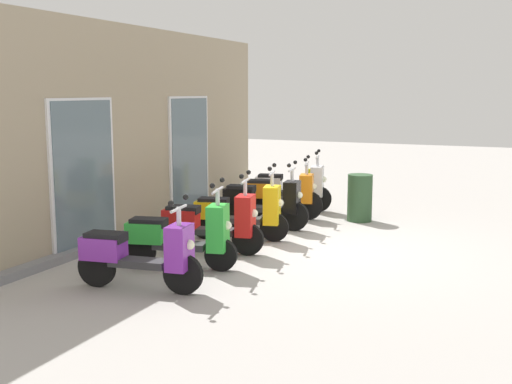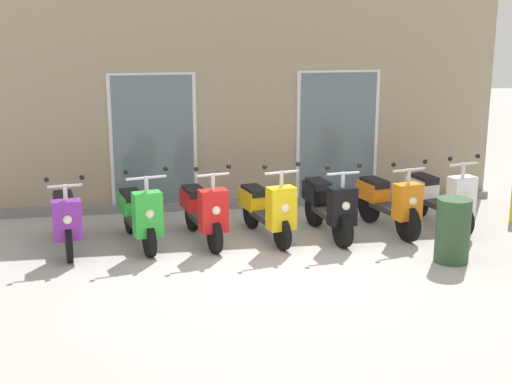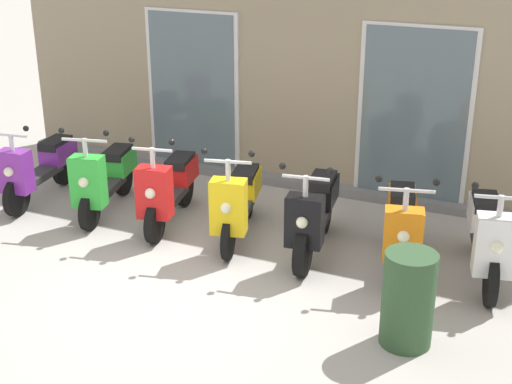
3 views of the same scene
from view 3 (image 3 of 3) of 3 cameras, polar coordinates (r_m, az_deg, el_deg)
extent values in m
plane|color=#A8A39E|center=(7.42, -5.77, -7.33)|extent=(40.00, 40.00, 0.00)
cube|color=gray|center=(9.62, 3.68, 10.58)|extent=(8.67, 0.30, 3.47)
cube|color=slate|center=(9.86, 2.93, 0.74)|extent=(8.67, 0.20, 0.12)
cube|color=silver|center=(10.25, -5.04, 7.88)|extent=(1.44, 0.04, 2.30)
cube|color=slate|center=(10.23, -5.10, 7.86)|extent=(1.32, 0.02, 2.22)
cube|color=silver|center=(9.17, 12.44, 5.80)|extent=(1.44, 0.04, 2.30)
cube|color=slate|center=(9.15, 12.41, 5.77)|extent=(1.32, 0.02, 2.22)
cylinder|color=black|center=(9.36, -18.52, -0.39)|extent=(0.15, 0.50, 0.49)
cylinder|color=black|center=(10.25, -15.06, 1.92)|extent=(0.15, 0.50, 0.49)
cube|color=#2D2D30|center=(9.76, -16.78, 1.37)|extent=(0.36, 0.74, 0.09)
cube|color=purple|center=(9.27, -18.62, 1.57)|extent=(0.41, 0.29, 0.53)
sphere|color=#F2EFCC|center=(9.16, -19.09, 1.53)|extent=(0.12, 0.12, 0.12)
cube|color=purple|center=(10.09, -15.48, 3.09)|extent=(0.37, 0.56, 0.28)
cube|color=black|center=(10.01, -15.68, 3.78)|extent=(0.33, 0.51, 0.11)
cylinder|color=silver|center=(9.16, -18.90, 3.72)|extent=(0.06, 0.06, 0.24)
cylinder|color=silver|center=(9.13, -18.97, 4.31)|extent=(0.45, 0.10, 0.04)
sphere|color=black|center=(8.98, -17.86, 4.83)|extent=(0.07, 0.07, 0.07)
cylinder|color=black|center=(8.74, -13.12, -1.54)|extent=(0.21, 0.45, 0.44)
cylinder|color=black|center=(9.72, -10.52, 1.08)|extent=(0.21, 0.45, 0.44)
cube|color=#2D2D30|center=(9.19, -11.80, 0.42)|extent=(0.42, 0.75, 0.09)
cube|color=green|center=(8.64, -13.22, 0.81)|extent=(0.43, 0.32, 0.62)
sphere|color=#F2EFCC|center=(8.51, -13.59, 0.76)|extent=(0.12, 0.12, 0.12)
cube|color=green|center=(9.54, -10.83, 2.39)|extent=(0.42, 0.58, 0.28)
cube|color=black|center=(9.46, -10.98, 3.11)|extent=(0.37, 0.53, 0.11)
cylinder|color=silver|center=(8.50, -13.46, 3.39)|extent=(0.06, 0.06, 0.24)
cylinder|color=silver|center=(8.47, -13.52, 4.03)|extent=(0.54, 0.17, 0.04)
sphere|color=black|center=(8.34, -11.86, 4.61)|extent=(0.07, 0.07, 0.07)
sphere|color=black|center=(8.56, -15.25, 4.74)|extent=(0.07, 0.07, 0.07)
cylinder|color=black|center=(8.26, -8.06, -2.44)|extent=(0.20, 0.48, 0.47)
cylinder|color=black|center=(9.24, -5.71, 0.35)|extent=(0.20, 0.48, 0.47)
cube|color=#2D2D30|center=(8.71, -6.85, -0.36)|extent=(0.40, 0.74, 0.09)
cube|color=red|center=(8.16, -8.10, -0.04)|extent=(0.42, 0.31, 0.59)
sphere|color=#F2EFCC|center=(8.03, -8.43, -0.11)|extent=(0.12, 0.12, 0.12)
cube|color=red|center=(9.06, -5.96, 1.73)|extent=(0.40, 0.57, 0.28)
cube|color=black|center=(8.98, -6.07, 2.48)|extent=(0.36, 0.52, 0.11)
cylinder|color=silver|center=(8.02, -8.25, 2.64)|extent=(0.06, 0.06, 0.25)
cylinder|color=silver|center=(7.98, -8.29, 3.36)|extent=(0.46, 0.13, 0.04)
sphere|color=black|center=(7.88, -6.74, 3.95)|extent=(0.07, 0.07, 0.07)
sphere|color=black|center=(8.03, -9.88, 4.13)|extent=(0.07, 0.07, 0.07)
cylinder|color=black|center=(7.81, -2.23, -3.75)|extent=(0.19, 0.47, 0.46)
cylinder|color=black|center=(8.83, -0.67, -0.62)|extent=(0.19, 0.47, 0.46)
cube|color=#2D2D30|center=(8.27, -1.41, -1.46)|extent=(0.43, 0.75, 0.09)
cube|color=yellow|center=(7.70, -2.20, -1.18)|extent=(0.43, 0.33, 0.61)
sphere|color=#F2EFCC|center=(7.56, -2.41, -1.28)|extent=(0.12, 0.12, 0.12)
cube|color=yellow|center=(8.64, -0.80, 0.70)|extent=(0.42, 0.58, 0.28)
cube|color=black|center=(8.55, -0.86, 1.48)|extent=(0.37, 0.53, 0.11)
cylinder|color=silver|center=(7.55, -2.25, 1.68)|extent=(0.06, 0.06, 0.25)
cylinder|color=silver|center=(7.51, -2.26, 2.43)|extent=(0.50, 0.16, 0.04)
sphere|color=black|center=(7.43, -0.36, 3.05)|extent=(0.07, 0.07, 0.07)
sphere|color=black|center=(7.53, -4.15, 3.26)|extent=(0.07, 0.07, 0.07)
cylinder|color=black|center=(7.48, 3.76, -4.78)|extent=(0.19, 0.52, 0.51)
cylinder|color=black|center=(8.45, 5.38, -1.59)|extent=(0.19, 0.52, 0.51)
cube|color=#2D2D30|center=(7.92, 4.64, -2.43)|extent=(0.35, 0.71, 0.09)
cube|color=black|center=(7.37, 3.89, -2.33)|extent=(0.41, 0.29, 0.55)
sphere|color=#F2EFCC|center=(7.24, 3.67, -2.44)|extent=(0.12, 0.12, 0.12)
cube|color=black|center=(8.24, 5.32, 0.10)|extent=(0.37, 0.56, 0.28)
cube|color=black|center=(8.16, 5.30, 0.91)|extent=(0.33, 0.51, 0.11)
cylinder|color=silver|center=(7.23, 3.96, 0.39)|extent=(0.06, 0.06, 0.24)
cylinder|color=silver|center=(7.19, 3.99, 1.14)|extent=(0.49, 0.10, 0.04)
sphere|color=black|center=(7.11, 5.92, 1.70)|extent=(0.07, 0.07, 0.07)
sphere|color=black|center=(7.21, 2.12, 2.07)|extent=(0.07, 0.07, 0.07)
cylinder|color=black|center=(7.30, 11.44, -5.77)|extent=(0.21, 0.54, 0.54)
cylinder|color=black|center=(8.26, 11.37, -2.40)|extent=(0.21, 0.54, 0.54)
cube|color=#2D2D30|center=(7.74, 11.46, -3.31)|extent=(0.41, 0.70, 0.09)
cube|color=orange|center=(7.20, 11.63, -3.34)|extent=(0.43, 0.33, 0.53)
sphere|color=#F2EFCC|center=(7.06, 11.67, -3.49)|extent=(0.12, 0.12, 0.12)
cube|color=orange|center=(8.07, 11.52, -0.93)|extent=(0.42, 0.58, 0.28)
cube|color=black|center=(7.98, 11.60, -0.11)|extent=(0.37, 0.53, 0.11)
cylinder|color=silver|center=(7.05, 11.85, -0.65)|extent=(0.06, 0.06, 0.25)
cylinder|color=silver|center=(7.02, 11.91, 0.13)|extent=(0.53, 0.17, 0.04)
sphere|color=black|center=(7.00, 14.18, 0.75)|extent=(0.07, 0.07, 0.07)
sphere|color=black|center=(6.97, 9.76, 1.04)|extent=(0.07, 0.07, 0.07)
cylinder|color=black|center=(7.28, 18.20, -6.74)|extent=(0.20, 0.51, 0.50)
cylinder|color=black|center=(8.28, 17.41, -3.08)|extent=(0.20, 0.51, 0.50)
cube|color=#2D2D30|center=(7.73, 17.86, -4.13)|extent=(0.41, 0.74, 0.09)
cube|color=white|center=(7.16, 18.50, -4.05)|extent=(0.42, 0.32, 0.60)
sphere|color=#F2EFCC|center=(7.02, 18.65, -4.21)|extent=(0.12, 0.12, 0.12)
cube|color=white|center=(8.08, 17.69, -1.56)|extent=(0.41, 0.57, 0.28)
cube|color=black|center=(7.99, 17.83, -0.75)|extent=(0.36, 0.53, 0.11)
cylinder|color=silver|center=(7.00, 18.88, -1.14)|extent=(0.06, 0.06, 0.23)
cylinder|color=silver|center=(6.97, 18.97, -0.42)|extent=(0.48, 0.15, 0.04)
sphere|color=black|center=(6.90, 17.07, 0.49)|extent=(0.07, 0.07, 0.07)
cylinder|color=#2D4C2D|center=(6.39, 12.02, -8.35)|extent=(0.46, 0.46, 0.87)
camera|label=1|loc=(12.65, -54.40, 7.38)|focal=44.19mm
camera|label=2|loc=(5.91, -95.71, -5.29)|focal=50.10mm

